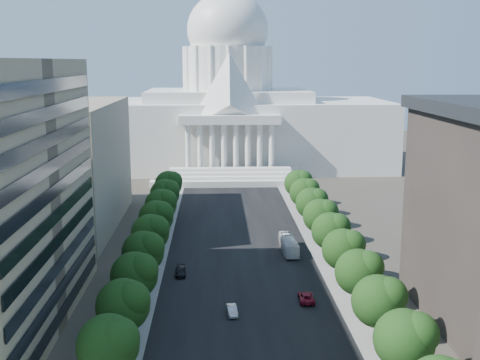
{
  "coord_description": "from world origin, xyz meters",
  "views": [
    {
      "loc": [
        -4.93,
        -43.42,
        39.63
      ],
      "look_at": [
        0.12,
        77.76,
        15.61
      ],
      "focal_mm": 45.0,
      "sensor_mm": 36.0,
      "label": 1
    }
  ],
  "objects": [
    {
      "name": "tree_l_c",
      "position": [
        -17.66,
        35.81,
        6.45
      ],
      "size": [
        7.79,
        7.6,
        9.97
      ],
      "color": "#33261C",
      "rests_on": "ground"
    },
    {
      "name": "tree_r_g",
      "position": [
        18.34,
        83.81,
        6.45
      ],
      "size": [
        7.79,
        7.6,
        9.97
      ],
      "color": "#33261C",
      "rests_on": "ground"
    },
    {
      "name": "tree_l_i",
      "position": [
        -17.66,
        107.81,
        6.45
      ],
      "size": [
        7.79,
        7.6,
        9.97
      ],
      "color": "#33261C",
      "rests_on": "ground"
    },
    {
      "name": "tree_r_f",
      "position": [
        18.34,
        71.81,
        6.45
      ],
      "size": [
        7.79,
        7.6,
        9.97
      ],
      "color": "#33261C",
      "rests_on": "ground"
    },
    {
      "name": "tree_l_g",
      "position": [
        -17.66,
        83.81,
        6.45
      ],
      "size": [
        7.79,
        7.6,
        9.97
      ],
      "color": "#33261C",
      "rests_on": "ground"
    },
    {
      "name": "car_dark_b",
      "position": [
        -11.63,
        64.46,
        0.71
      ],
      "size": [
        2.21,
        4.98,
        1.42
      ],
      "primitive_type": "imported",
      "rotation": [
        0.0,
        0.0,
        0.04
      ],
      "color": "black",
      "rests_on": "ground"
    },
    {
      "name": "tree_r_b",
      "position": [
        18.34,
        23.81,
        6.45
      ],
      "size": [
        7.79,
        7.6,
        9.97
      ],
      "color": "#33261C",
      "rests_on": "ground"
    },
    {
      "name": "tree_l_f",
      "position": [
        -17.66,
        71.81,
        6.45
      ],
      "size": [
        7.79,
        7.6,
        9.97
      ],
      "color": "#33261C",
      "rests_on": "ground"
    },
    {
      "name": "car_red",
      "position": [
        10.14,
        51.05,
        0.74
      ],
      "size": [
        2.58,
        5.36,
        1.47
      ],
      "primitive_type": "imported",
      "rotation": [
        0.0,
        0.0,
        3.12
      ],
      "color": "maroon",
      "rests_on": "ground"
    },
    {
      "name": "tree_r_j",
      "position": [
        18.34,
        119.81,
        6.45
      ],
      "size": [
        7.79,
        7.6,
        9.97
      ],
      "color": "#33261C",
      "rests_on": "ground"
    },
    {
      "name": "office_block_left_far",
      "position": [
        -48.0,
        100.0,
        15.0
      ],
      "size": [
        38.0,
        52.0,
        30.0
      ],
      "primitive_type": "cube",
      "color": "gray",
      "rests_on": "ground"
    },
    {
      "name": "tree_l_h",
      "position": [
        -17.66,
        95.81,
        6.45
      ],
      "size": [
        7.79,
        7.6,
        9.97
      ],
      "color": "#33261C",
      "rests_on": "ground"
    },
    {
      "name": "city_bus",
      "position": [
        10.4,
        77.63,
        1.65
      ],
      "size": [
        3.13,
        11.92,
        3.3
      ],
      "primitive_type": "imported",
      "rotation": [
        0.0,
        0.0,
        0.03
      ],
      "color": "silver",
      "rests_on": "ground"
    },
    {
      "name": "tree_r_i",
      "position": [
        18.34,
        107.81,
        6.45
      ],
      "size": [
        7.79,
        7.6,
        9.97
      ],
      "color": "#33261C",
      "rests_on": "ground"
    },
    {
      "name": "sidewalk_left",
      "position": [
        -19.0,
        90.0,
        0.0
      ],
      "size": [
        8.0,
        260.0,
        0.02
      ],
      "primitive_type": "cube",
      "color": "gray",
      "rests_on": "ground"
    },
    {
      "name": "road_asphalt",
      "position": [
        0.0,
        90.0,
        0.0
      ],
      "size": [
        30.0,
        260.0,
        0.01
      ],
      "primitive_type": "cube",
      "color": "black",
      "rests_on": "ground"
    },
    {
      "name": "streetlight_e",
      "position": [
        19.9,
        110.0,
        5.82
      ],
      "size": [
        2.61,
        0.44,
        9.0
      ],
      "color": "gray",
      "rests_on": "ground"
    },
    {
      "name": "tree_l_b",
      "position": [
        -17.66,
        23.81,
        6.45
      ],
      "size": [
        7.79,
        7.6,
        9.97
      ],
      "color": "#33261C",
      "rests_on": "ground"
    },
    {
      "name": "capitol",
      "position": [
        0.0,
        184.89,
        20.01
      ],
      "size": [
        120.0,
        56.0,
        73.0
      ],
      "color": "white",
      "rests_on": "ground"
    },
    {
      "name": "streetlight_b",
      "position": [
        19.9,
        35.0,
        5.82
      ],
      "size": [
        2.61,
        0.44,
        9.0
      ],
      "color": "gray",
      "rests_on": "ground"
    },
    {
      "name": "tree_r_h",
      "position": [
        18.34,
        95.81,
        6.45
      ],
      "size": [
        7.79,
        7.6,
        9.97
      ],
      "color": "#33261C",
      "rests_on": "ground"
    },
    {
      "name": "tree_l_j",
      "position": [
        -17.66,
        119.81,
        6.45
      ],
      "size": [
        7.79,
        7.6,
        9.97
      ],
      "color": "#33261C",
      "rests_on": "ground"
    },
    {
      "name": "car_silver",
      "position": [
        -2.47,
        46.23,
        0.71
      ],
      "size": [
        1.94,
        4.43,
        1.41
      ],
      "primitive_type": "imported",
      "rotation": [
        0.0,
        0.0,
        0.11
      ],
      "color": "#A9AAB0",
      "rests_on": "ground"
    },
    {
      "name": "tree_r_e",
      "position": [
        18.34,
        59.81,
        6.45
      ],
      "size": [
        7.79,
        7.6,
        9.97
      ],
      "color": "#33261C",
      "rests_on": "ground"
    },
    {
      "name": "streetlight_f",
      "position": [
        19.9,
        135.0,
        5.82
      ],
      "size": [
        2.61,
        0.44,
        9.0
      ],
      "color": "gray",
      "rests_on": "ground"
    },
    {
      "name": "sidewalk_right",
      "position": [
        19.0,
        90.0,
        0.0
      ],
      "size": [
        8.0,
        260.0,
        0.02
      ],
      "primitive_type": "cube",
      "color": "gray",
      "rests_on": "ground"
    },
    {
      "name": "streetlight_c",
      "position": [
        19.9,
        60.0,
        5.82
      ],
      "size": [
        2.61,
        0.44,
        9.0
      ],
      "color": "gray",
      "rests_on": "ground"
    },
    {
      "name": "streetlight_d",
      "position": [
        19.9,
        85.0,
        5.82
      ],
      "size": [
        2.61,
        0.44,
        9.0
      ],
      "color": "gray",
      "rests_on": "ground"
    },
    {
      "name": "tree_l_e",
      "position": [
        -17.66,
        59.81,
        6.45
      ],
      "size": [
        7.79,
        7.6,
        9.97
      ],
      "color": "#33261C",
      "rests_on": "ground"
    },
    {
      "name": "tree_r_c",
      "position": [
        18.34,
        35.81,
        6.45
      ],
      "size": [
        7.79,
        7.6,
        9.97
      ],
      "color": "#33261C",
      "rests_on": "ground"
    },
    {
      "name": "tree_r_d",
      "position": [
        18.34,
        47.81,
        6.45
      ],
      "size": [
        7.79,
        7.6,
        9.97
      ],
      "color": "#33261C",
      "rests_on": "ground"
    },
    {
      "name": "tree_l_d",
      "position": [
        -17.66,
        47.81,
        6.45
      ],
      "size": [
        7.79,
        7.6,
        9.97
      ],
      "color": "#33261C",
      "rests_on": "ground"
    }
  ]
}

